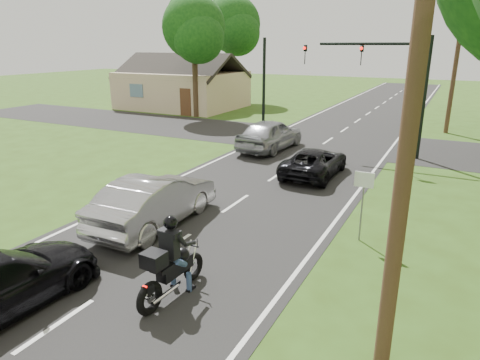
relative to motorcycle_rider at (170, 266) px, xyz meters
name	(u,v)px	position (x,y,z in m)	size (l,w,h in m)	color
ground	(171,248)	(-1.49, 2.01, -0.79)	(140.00, 140.00, 0.00)	#2E4814
road	(293,165)	(-1.49, 12.01, -0.78)	(8.00, 100.00, 0.01)	black
cross_road	(328,141)	(-1.49, 18.01, -0.79)	(60.00, 7.00, 0.01)	black
motorcycle_rider	(170,266)	(0.00, 0.00, 0.00)	(0.66, 2.34, 2.01)	black
dark_suv	(315,162)	(-0.04, 10.75, -0.16)	(2.04, 4.42, 1.23)	black
silver_sedan	(155,201)	(-2.89, 3.15, 0.04)	(1.73, 4.97, 1.64)	#A5A5AA
silver_suv	(270,134)	(-3.72, 14.33, 0.08)	(2.02, 5.02, 1.71)	gray
traffic_signal	(387,74)	(1.84, 16.01, 3.35)	(6.38, 0.44, 6.00)	black
signal_pole_far	(264,84)	(-6.69, 20.01, 2.21)	(0.20, 0.20, 6.00)	black
utility_pole_near	(415,79)	(4.71, 0.01, 4.29)	(1.60, 0.28, 10.00)	brown
utility_pole_far	(457,53)	(4.71, 24.01, 4.29)	(1.60, 0.28, 10.00)	brown
sign_white	(363,190)	(3.21, 4.99, 0.81)	(0.55, 0.07, 2.12)	slate
sign_green	(406,138)	(3.41, 12.99, 0.81)	(0.55, 0.07, 2.12)	slate
tree_left_near	(195,31)	(-13.22, 21.80, 5.74)	(5.12, 4.96, 9.22)	#332316
tree_left_far	(234,27)	(-15.19, 31.77, 6.34)	(5.76, 5.58, 10.14)	#332316
house	(183,88)	(-17.49, 26.01, 0.98)	(10.20, 8.00, 4.84)	tan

